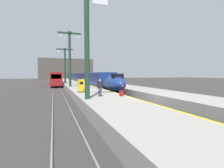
# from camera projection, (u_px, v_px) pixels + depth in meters

# --- Properties ---
(ground_plane) EXTENTS (260.00, 260.00, 0.00)m
(ground_plane) POSITION_uv_depth(u_px,v_px,m) (144.00, 106.00, 17.12)
(ground_plane) COLOR #33302D
(platform_left) EXTENTS (4.80, 110.00, 1.05)m
(platform_left) POSITION_uv_depth(u_px,v_px,m) (75.00, 86.00, 39.04)
(platform_left) COLOR gray
(platform_left) RESTS_ON ground
(platform_right) EXTENTS (4.80, 110.00, 1.05)m
(platform_right) POSITION_uv_depth(u_px,v_px,m) (107.00, 85.00, 41.73)
(platform_right) COLOR gray
(platform_right) RESTS_ON ground
(platform_left_safety_stripe) EXTENTS (0.20, 107.80, 0.01)m
(platform_left_safety_stripe) POSITION_uv_depth(u_px,v_px,m) (84.00, 84.00, 39.77)
(platform_left_safety_stripe) COLOR yellow
(platform_left_safety_stripe) RESTS_ON platform_left
(rail_main_left) EXTENTS (0.08, 110.00, 0.12)m
(rail_main_left) POSITION_uv_depth(u_px,v_px,m) (86.00, 87.00, 42.75)
(rail_main_left) COLOR slate
(rail_main_left) RESTS_ON ground
(rail_main_right) EXTENTS (0.08, 110.00, 0.12)m
(rail_main_right) POSITION_uv_depth(u_px,v_px,m) (92.00, 87.00, 43.25)
(rail_main_right) COLOR slate
(rail_main_right) RESTS_ON ground
(rail_secondary_left) EXTENTS (0.08, 110.00, 0.12)m
(rail_secondary_left) POSITION_uv_depth(u_px,v_px,m) (53.00, 88.00, 40.06)
(rail_secondary_left) COLOR slate
(rail_secondary_left) RESTS_ON ground
(rail_secondary_right) EXTENTS (0.08, 110.00, 0.12)m
(rail_secondary_right) POSITION_uv_depth(u_px,v_px,m) (60.00, 87.00, 40.56)
(rail_secondary_right) COLOR slate
(rail_secondary_right) RESTS_ON ground
(highspeed_train_main) EXTENTS (2.92, 75.54, 3.60)m
(highspeed_train_main) POSITION_uv_depth(u_px,v_px,m) (80.00, 78.00, 57.00)
(highspeed_train_main) COLOR navy
(highspeed_train_main) RESTS_ON ground
(regional_train_adjacent) EXTENTS (2.85, 36.60, 3.80)m
(regional_train_adjacent) POSITION_uv_depth(u_px,v_px,m) (55.00, 78.00, 55.86)
(regional_train_adjacent) COLOR maroon
(regional_train_adjacent) RESTS_ON ground
(station_column_near) EXTENTS (4.00, 0.68, 10.44)m
(station_column_near) POSITION_uv_depth(u_px,v_px,m) (87.00, 27.00, 14.46)
(station_column_near) COLOR #1E3828
(station_column_near) RESTS_ON platform_left
(station_column_mid) EXTENTS (4.00, 0.68, 9.71)m
(station_column_mid) POSITION_uv_depth(u_px,v_px,m) (70.00, 54.00, 29.51)
(station_column_mid) COLOR #1E3828
(station_column_mid) RESTS_ON platform_left
(station_column_far) EXTENTS (4.00, 0.68, 8.69)m
(station_column_far) POSITION_uv_depth(u_px,v_px,m) (65.00, 62.00, 41.56)
(station_column_far) COLOR #1E3828
(station_column_far) RESTS_ON platform_left
(passenger_near_edge) EXTENTS (0.54, 0.34, 1.69)m
(passenger_near_edge) POSITION_uv_depth(u_px,v_px,m) (100.00, 87.00, 16.40)
(passenger_near_edge) COLOR #23232D
(passenger_near_edge) RESTS_ON platform_left
(passenger_mid_platform) EXTENTS (0.46, 0.41, 1.69)m
(passenger_mid_platform) POSITION_uv_depth(u_px,v_px,m) (86.00, 82.00, 27.26)
(passenger_mid_platform) COLOR #23232D
(passenger_mid_platform) RESTS_ON platform_left
(rolling_suitcase) EXTENTS (0.40, 0.22, 0.98)m
(rolling_suitcase) POSITION_uv_depth(u_px,v_px,m) (122.00, 93.00, 16.64)
(rolling_suitcase) COLOR maroon
(rolling_suitcase) RESTS_ON platform_left
(ticket_machine_yellow) EXTENTS (0.76, 0.62, 1.60)m
(ticket_machine_yellow) POSITION_uv_depth(u_px,v_px,m) (81.00, 86.00, 20.26)
(ticket_machine_yellow) COLOR yellow
(ticket_machine_yellow) RESTS_ON platform_left
(terminus_back_wall) EXTENTS (36.00, 2.00, 14.00)m
(terminus_back_wall) POSITION_uv_depth(u_px,v_px,m) (67.00, 69.00, 112.74)
(terminus_back_wall) COLOR #4C4742
(terminus_back_wall) RESTS_ON ground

